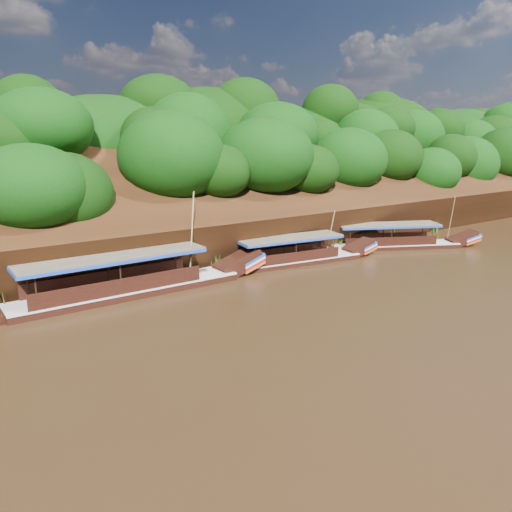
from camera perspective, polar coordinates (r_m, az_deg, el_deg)
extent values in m
plane|color=black|center=(33.88, 12.18, -3.75)|extent=(160.00, 160.00, 0.00)
cube|color=black|center=(45.26, -2.39, 5.59)|extent=(120.00, 16.12, 13.64)
cube|color=black|center=(54.48, -7.94, 3.19)|extent=(120.00, 24.00, 12.00)
ellipsoid|color=#13430B|center=(41.55, -8.72, 4.67)|extent=(18.00, 8.00, 6.40)
ellipsoid|color=#13430B|center=(50.85, -6.75, 12.89)|extent=(24.00, 11.00, 8.40)
ellipsoid|color=#13430B|center=(60.41, 18.26, 6.95)|extent=(18.00, 8.00, 6.00)
ellipsoid|color=#13430B|center=(72.54, 18.79, 12.29)|extent=(22.00, 10.00, 8.00)
cube|color=black|center=(46.38, 15.52, 0.89)|extent=(11.28, 6.79, 0.81)
cube|color=silver|center=(46.30, 15.55, 1.35)|extent=(11.30, 6.85, 0.09)
cube|color=black|center=(49.25, 22.50, 1.82)|extent=(3.10, 2.52, 1.58)
cube|color=#1C44B9|center=(49.57, 23.24, 2.15)|extent=(1.95, 2.01, 0.58)
cube|color=red|center=(49.63, 23.21, 1.80)|extent=(1.95, 2.01, 0.58)
cube|color=brown|center=(45.66, 14.87, 3.52)|extent=(9.15, 5.98, 0.11)
cube|color=#1C44B9|center=(45.68, 14.86, 3.38)|extent=(9.15, 5.98, 0.16)
cylinder|color=tan|center=(47.73, 21.42, 4.04)|extent=(1.51, 1.42, 4.09)
cube|color=black|center=(39.59, 4.73, -0.87)|extent=(10.96, 3.32, 0.81)
cube|color=silver|center=(39.49, 4.74, -0.33)|extent=(10.96, 3.38, 0.09)
cube|color=black|center=(42.86, 11.67, 0.91)|extent=(2.73, 1.80, 1.52)
cube|color=#1C44B9|center=(43.22, 12.39, 1.35)|extent=(1.51, 1.70, 0.55)
cube|color=red|center=(43.29, 12.37, 0.96)|extent=(1.51, 1.70, 0.55)
cube|color=brown|center=(38.74, 3.94, 2.11)|extent=(8.67, 3.32, 0.11)
cube|color=#1C44B9|center=(38.76, 3.94, 1.95)|extent=(8.67, 3.32, 0.16)
cylinder|color=tan|center=(40.09, 8.49, 2.57)|extent=(0.40, 0.56, 3.73)
cube|color=black|center=(33.04, -14.21, -4.32)|extent=(14.81, 2.76, 1.01)
cube|color=silver|center=(32.90, -14.26, -3.53)|extent=(14.82, 2.83, 0.11)
cube|color=black|center=(36.45, -2.08, -0.87)|extent=(3.51, 1.91, 1.98)
cube|color=#1C44B9|center=(36.86, -0.88, -0.16)|extent=(1.85, 1.96, 0.74)
cube|color=red|center=(36.96, -0.88, -0.73)|extent=(1.85, 1.96, 0.74)
cube|color=brown|center=(32.01, -16.04, -0.01)|extent=(11.62, 3.06, 0.13)
cube|color=#1C44B9|center=(32.04, -16.02, -0.25)|extent=(11.62, 3.06, 0.20)
cylinder|color=tan|center=(33.75, -7.35, 2.47)|extent=(1.42, 1.74, 5.55)
cone|color=#2C5816|center=(34.60, -14.46, -1.62)|extent=(1.50, 1.50, 2.18)
cone|color=#2C5816|center=(37.39, -4.11, -0.66)|extent=(1.50, 1.50, 1.38)
cone|color=#2C5816|center=(40.64, 2.39, 0.89)|extent=(1.50, 1.50, 1.83)
cone|color=#2C5816|center=(44.65, 9.25, 2.08)|extent=(1.50, 1.50, 2.06)
cone|color=#2C5816|center=(49.28, 14.65, 2.71)|extent=(1.50, 1.50, 1.69)
cone|color=#2C5816|center=(55.25, 19.98, 3.63)|extent=(1.50, 1.50, 1.90)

